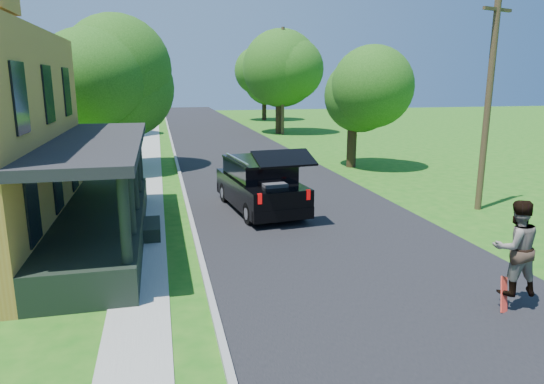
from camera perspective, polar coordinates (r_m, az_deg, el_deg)
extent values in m
plane|color=#1C6313|center=(11.38, 14.61, -12.34)|extent=(140.00, 140.00, 0.00)
cube|color=black|center=(29.84, -3.36, 3.78)|extent=(8.00, 120.00, 0.02)
cube|color=gray|center=(29.44, -11.17, 3.43)|extent=(0.15, 120.00, 0.12)
cube|color=gray|center=(29.43, -14.18, 3.27)|extent=(1.30, 120.00, 0.03)
cube|color=gray|center=(16.41, -28.58, -5.60)|extent=(6.50, 1.20, 0.03)
cube|color=black|center=(15.75, -19.25, -3.73)|extent=(2.40, 10.00, 0.90)
cube|color=black|center=(15.24, -19.97, 5.50)|extent=(2.60, 10.30, 0.25)
cube|color=beige|center=(34.18, -27.81, 7.72)|extent=(8.00, 8.00, 5.00)
pyramid|color=black|center=(34.19, -28.67, 15.55)|extent=(12.78, 12.78, 2.20)
cube|color=beige|center=(49.81, -23.30, 9.37)|extent=(8.00, 8.00, 5.00)
pyramid|color=black|center=(49.82, -23.80, 14.76)|extent=(12.78, 12.78, 2.20)
cube|color=black|center=(18.14, -1.40, 0.14)|extent=(2.69, 5.25, 0.97)
cube|color=black|center=(18.14, -1.59, 2.65)|extent=(2.30, 3.33, 0.63)
cube|color=black|center=(18.08, -1.59, 3.72)|extent=(2.35, 3.44, 0.09)
cube|color=black|center=(15.55, 1.44, 3.99)|extent=(2.06, 1.26, 0.44)
cube|color=#38383D|center=(16.67, 0.24, 0.19)|extent=(0.88, 0.78, 0.52)
cube|color=white|center=(17.82, -4.19, 3.89)|extent=(0.39, 2.76, 0.07)
cube|color=white|center=(18.34, 0.93, 4.19)|extent=(0.39, 2.76, 0.07)
cube|color=#990505|center=(15.49, -1.46, -0.81)|extent=(0.14, 0.08, 0.34)
cube|color=#990505|center=(16.09, 4.28, -0.31)|extent=(0.14, 0.08, 0.34)
cylinder|color=black|center=(19.52, -5.51, -0.06)|extent=(0.36, 0.81, 0.78)
cylinder|color=black|center=(20.04, -0.40, 0.35)|extent=(0.36, 0.81, 0.78)
cylinder|color=black|center=(16.41, -2.61, -2.54)|extent=(0.36, 0.81, 0.78)
cylinder|color=black|center=(17.03, 3.33, -1.97)|extent=(0.36, 0.81, 0.78)
imported|color=black|center=(11.41, 26.73, -5.85)|extent=(1.08, 0.89, 2.05)
cube|color=red|center=(11.64, 25.63, -10.84)|extent=(0.38, 0.40, 0.76)
cylinder|color=black|center=(27.10, -18.21, 5.41)|extent=(0.58, 0.58, 3.00)
sphere|color=#3F8222|center=(26.89, -18.72, 12.32)|extent=(5.87, 5.87, 5.31)
sphere|color=#3F8222|center=(26.65, -18.06, 14.90)|extent=(5.09, 5.09, 4.60)
sphere|color=#3F8222|center=(27.27, -19.83, 13.48)|extent=(5.22, 5.22, 4.72)
cylinder|color=black|center=(44.94, -20.29, 8.83)|extent=(0.82, 0.82, 4.22)
sphere|color=#3F8222|center=(44.87, -20.70, 13.88)|extent=(7.13, 7.13, 5.56)
sphere|color=#3F8222|center=(44.41, -20.49, 15.51)|extent=(6.18, 6.18, 4.82)
sphere|color=#3F8222|center=(45.56, -21.15, 14.60)|extent=(6.34, 6.34, 4.94)
cylinder|color=black|center=(27.58, 9.36, 5.67)|extent=(0.55, 0.55, 2.67)
sphere|color=#3F8222|center=(27.37, 9.58, 11.40)|extent=(4.41, 4.41, 4.27)
sphere|color=#3F8222|center=(27.23, 10.64, 13.35)|extent=(3.83, 3.83, 3.70)
sphere|color=#3F8222|center=(27.56, 8.38, 12.44)|extent=(3.92, 3.92, 3.80)
cylinder|color=black|center=(44.51, 0.81, 9.12)|extent=(0.72, 0.72, 3.48)
sphere|color=#3F8222|center=(44.42, 0.83, 14.19)|extent=(7.78, 7.78, 6.59)
sphere|color=#3F8222|center=(44.37, 1.55, 16.08)|extent=(6.75, 6.75, 5.71)
sphere|color=#3F8222|center=(44.60, -0.07, 15.13)|extent=(6.92, 6.92, 5.86)
cylinder|color=black|center=(60.13, -0.93, 10.10)|extent=(0.58, 0.58, 3.40)
sphere|color=#3F8222|center=(60.05, -0.94, 13.48)|extent=(5.95, 5.95, 5.52)
sphere|color=#3F8222|center=(59.84, -0.53, 14.66)|extent=(5.16, 5.16, 4.79)
sphere|color=#3F8222|center=(60.37, -1.45, 14.06)|extent=(5.29, 5.29, 4.91)
cylinder|color=#40321E|center=(19.48, 24.05, 9.22)|extent=(0.30, 0.30, 7.74)
cube|color=#40321E|center=(19.61, 25.00, 18.90)|extent=(1.44, 0.56, 0.11)
cylinder|color=#40321E|center=(43.71, 1.28, 12.82)|extent=(0.35, 0.35, 9.24)
cube|color=#40321E|center=(43.87, 1.30, 17.99)|extent=(1.77, 0.53, 0.13)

